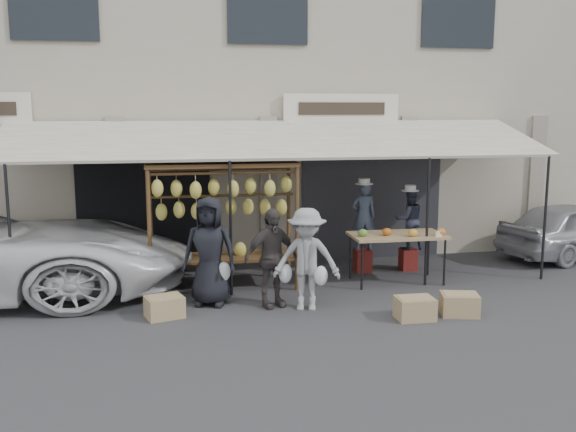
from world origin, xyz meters
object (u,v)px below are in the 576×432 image
Objects in this scene: banana_rack at (223,201)px; customer_left at (209,251)px; produce_table at (398,236)px; crate_far at (164,307)px; vendor_right at (409,219)px; crate_near_a at (415,308)px; customer_right at (307,259)px; crate_near_b at (459,304)px; sedan at (575,229)px; vendor_left at (364,216)px; customer_mid at (271,258)px.

banana_rack is 1.18m from customer_left.
crate_far is (-4.17, -1.26, -0.70)m from produce_table.
vendor_right is 2.14× the size of crate_near_a.
banana_rack is 1.60× the size of customer_right.
sedan is (4.16, 3.25, 0.44)m from crate_near_b.
crate_near_b is at bearing 112.45° from sedan.
vendor_right is at bearing 24.17° from crate_far.
crate_far is (-1.03, -1.46, -1.40)m from banana_rack.
banana_rack reaches higher than vendor_left.
sedan is at bearing 37.98° from crate_near_b.
sedan is (4.91, 3.31, 0.44)m from crate_near_a.
sedan reaches higher than produce_table.
customer_left reaches higher than crate_near_b.
crate_near_a is at bearing -39.49° from banana_rack.
banana_rack is at bearing 147.90° from crate_near_b.
customer_right is (0.53, -0.25, 0.01)m from customer_mid.
produce_table is 2.10m from crate_near_b.
vendor_left is 0.83× the size of customer_mid.
customer_right is 6.91m from sedan.
customer_right is at bearing 0.02° from crate_far.
crate_near_a is at bearing 108.43° from sedan.
produce_table is 3.05× the size of crate_near_b.
banana_rack is at bearing 54.84° from crate_far.
customer_right is 2.92× the size of crate_near_b.
produce_table is 0.96× the size of customer_left.
produce_table is at bearing 117.02° from vendor_left.
crate_near_a is at bearing 92.88° from vendor_left.
customer_left is 1.01m from customer_mid.
sedan is at bearing -171.13° from vendor_left.
vendor_left is (2.77, 0.69, -0.47)m from banana_rack.
crate_near_a is at bearing -11.61° from crate_far.
crate_near_b reaches higher than crate_far.
vendor_right is at bearing 80.64° from sedan.
customer_mid reaches higher than produce_table.
vendor_left reaches higher than customer_mid.
produce_table is 2.18m from crate_near_a.
banana_rack is 0.73× the size of sedan.
produce_table is at bearing 49.10° from customer_right.
vendor_right reaches higher than produce_table.
customer_left is 4.01m from crate_near_b.
banana_rack is at bearing 18.20° from vendor_left.
banana_rack is 4.67× the size of crate_near_a.
crate_near_b is (2.26, -0.71, -0.65)m from customer_right.
vendor_left is at bearing 13.98° from banana_rack.
customer_left is at bearing 156.43° from crate_near_a.
crate_far is (-2.22, -0.00, -0.65)m from customer_right.
crate_near_b is (-0.24, -2.82, -0.85)m from vendor_right.
produce_table is 1.29× the size of vendor_left.
banana_rack reaches higher than crate_near_b.
vendor_left is at bearing 79.10° from sedan.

